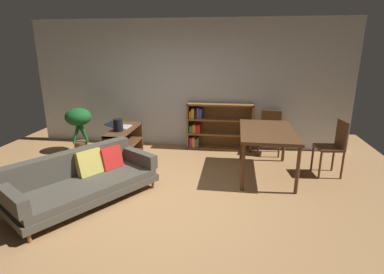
% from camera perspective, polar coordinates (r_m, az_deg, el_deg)
% --- Properties ---
extents(ground_plane, '(8.16, 8.16, 0.00)m').
position_cam_1_polar(ground_plane, '(4.46, -6.36, -12.02)').
color(ground_plane, '#A87A4C').
extents(back_wall_panel, '(6.80, 0.10, 2.70)m').
position_cam_1_polar(back_wall_panel, '(6.61, -0.86, 9.82)').
color(back_wall_panel, silver).
rests_on(back_wall_panel, ground_plane).
extents(fabric_couch, '(1.82, 2.15, 0.69)m').
position_cam_1_polar(fabric_couch, '(4.62, -19.86, -7.44)').
color(fabric_couch, brown).
rests_on(fabric_couch, ground_plane).
extents(media_console, '(0.38, 1.16, 0.62)m').
position_cam_1_polar(media_console, '(6.09, -12.59, -1.24)').
color(media_console, '#56351E').
rests_on(media_console, ground_plane).
extents(open_laptop, '(0.47, 0.34, 0.08)m').
position_cam_1_polar(open_laptop, '(6.11, -13.49, 2.03)').
color(open_laptop, silver).
rests_on(open_laptop, media_console).
extents(desk_speaker, '(0.18, 0.18, 0.23)m').
position_cam_1_polar(desk_speaker, '(5.80, -13.74, 2.19)').
color(desk_speaker, black).
rests_on(desk_speaker, media_console).
extents(potted_floor_plant, '(0.52, 0.52, 0.93)m').
position_cam_1_polar(potted_floor_plant, '(6.69, -20.57, 2.76)').
color(potted_floor_plant, brown).
rests_on(potted_floor_plant, ground_plane).
extents(dining_table, '(0.90, 1.48, 0.79)m').
position_cam_1_polar(dining_table, '(5.24, 13.99, 0.50)').
color(dining_table, '#56351E').
rests_on(dining_table, ground_plane).
extents(dining_chair_near, '(0.50, 0.46, 0.87)m').
position_cam_1_polar(dining_chair_near, '(6.43, 14.52, 1.49)').
color(dining_chair_near, '#56351E').
rests_on(dining_chair_near, ground_plane).
extents(dining_chair_far, '(0.45, 0.44, 0.97)m').
position_cam_1_polar(dining_chair_far, '(5.64, 25.09, -1.30)').
color(dining_chair_far, '#56351E').
rests_on(dining_chair_far, ground_plane).
extents(bookshelf, '(1.39, 0.28, 0.99)m').
position_cam_1_polar(bookshelf, '(6.53, 4.50, 2.04)').
color(bookshelf, brown).
rests_on(bookshelf, ground_plane).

